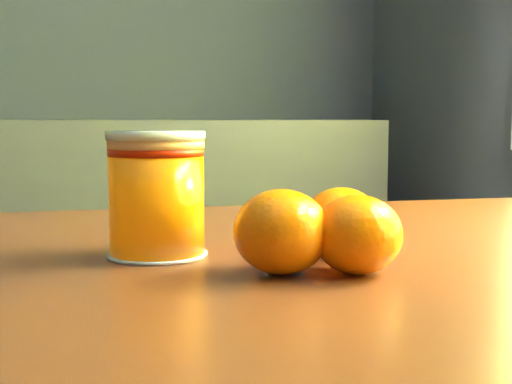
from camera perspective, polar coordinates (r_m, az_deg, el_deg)
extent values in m
cube|color=brown|center=(0.58, 1.82, -7.69)|extent=(1.08, 0.78, 0.04)
cylinder|color=orange|center=(0.60, -7.95, -0.85)|extent=(0.08, 0.08, 0.09)
cylinder|color=#FDAD67|center=(0.60, -8.01, 3.82)|extent=(0.08, 0.08, 0.01)
cylinder|color=silver|center=(0.60, -8.02, 4.42)|extent=(0.08, 0.08, 0.01)
ellipsoid|color=#FF6C05|center=(0.60, 6.86, -2.36)|extent=(0.08, 0.08, 0.06)
ellipsoid|color=#FF6C05|center=(0.53, 8.11, -3.38)|extent=(0.07, 0.07, 0.06)
ellipsoid|color=#FF6C05|center=(0.53, 2.06, -3.19)|extent=(0.08, 0.08, 0.06)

